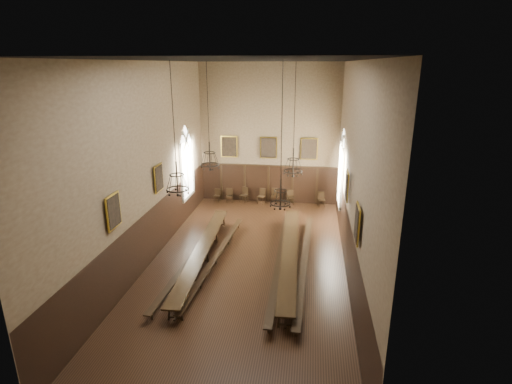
% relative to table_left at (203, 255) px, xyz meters
% --- Properties ---
extents(floor, '(9.00, 18.00, 0.02)m').
position_rel_table_left_xyz_m(floor, '(2.06, 0.13, -0.39)').
color(floor, black).
rests_on(floor, ground).
extents(ceiling, '(9.00, 18.00, 0.02)m').
position_rel_table_left_xyz_m(ceiling, '(2.06, 0.13, 8.63)').
color(ceiling, black).
rests_on(ceiling, ground).
extents(wall_back, '(9.00, 0.02, 9.00)m').
position_rel_table_left_xyz_m(wall_back, '(2.06, 9.14, 4.12)').
color(wall_back, '#79664B').
rests_on(wall_back, ground).
extents(wall_front, '(9.00, 0.02, 9.00)m').
position_rel_table_left_xyz_m(wall_front, '(2.06, -8.88, 4.12)').
color(wall_front, '#79664B').
rests_on(wall_front, ground).
extents(wall_left, '(0.02, 18.00, 9.00)m').
position_rel_table_left_xyz_m(wall_left, '(-2.45, 0.13, 4.12)').
color(wall_left, '#79664B').
rests_on(wall_left, ground).
extents(wall_right, '(0.02, 18.00, 9.00)m').
position_rel_table_left_xyz_m(wall_right, '(6.57, 0.13, 4.12)').
color(wall_right, '#79664B').
rests_on(wall_right, ground).
extents(wainscot_panelling, '(9.00, 18.00, 2.50)m').
position_rel_table_left_xyz_m(wainscot_panelling, '(2.06, 0.13, 0.87)').
color(wainscot_panelling, black).
rests_on(wainscot_panelling, floor).
extents(table_left, '(1.10, 9.85, 0.77)m').
position_rel_table_left_xyz_m(table_left, '(0.00, 0.00, 0.00)').
color(table_left, black).
rests_on(table_left, floor).
extents(table_right, '(1.02, 10.26, 0.80)m').
position_rel_table_left_xyz_m(table_right, '(4.02, 0.31, 0.02)').
color(table_right, black).
rests_on(table_right, floor).
extents(bench_left_outer, '(0.87, 9.79, 0.44)m').
position_rel_table_left_xyz_m(bench_left_outer, '(-0.41, -0.01, -0.10)').
color(bench_left_outer, black).
rests_on(bench_left_outer, floor).
extents(bench_left_inner, '(0.86, 9.38, 0.42)m').
position_rel_table_left_xyz_m(bench_left_inner, '(0.64, -0.05, -0.11)').
color(bench_left_inner, black).
rests_on(bench_left_inner, floor).
extents(bench_right_inner, '(0.34, 10.59, 0.48)m').
position_rel_table_left_xyz_m(bench_right_inner, '(3.59, 0.19, -0.08)').
color(bench_right_inner, black).
rests_on(bench_right_inner, floor).
extents(bench_right_outer, '(0.65, 10.56, 0.47)m').
position_rel_table_left_xyz_m(bench_right_outer, '(4.71, 0.14, -0.08)').
color(bench_right_outer, black).
rests_on(bench_right_outer, floor).
extents(chair_0, '(0.39, 0.39, 0.86)m').
position_rel_table_left_xyz_m(chair_0, '(-1.36, 8.63, -0.12)').
color(chair_0, black).
rests_on(chair_0, floor).
extents(chair_1, '(0.48, 0.48, 0.93)m').
position_rel_table_left_xyz_m(chair_1, '(-0.49, 8.61, -0.10)').
color(chair_1, black).
rests_on(chair_1, floor).
extents(chair_2, '(0.58, 0.58, 1.02)m').
position_rel_table_left_xyz_m(chair_2, '(0.46, 8.72, -0.07)').
color(chair_2, black).
rests_on(chair_2, floor).
extents(chair_3, '(0.58, 0.58, 1.02)m').
position_rel_table_left_xyz_m(chair_3, '(1.66, 8.62, -0.08)').
color(chair_3, black).
rests_on(chair_3, floor).
extents(chair_4, '(0.49, 0.49, 1.03)m').
position_rel_table_left_xyz_m(chair_4, '(2.53, 8.70, -0.07)').
color(chair_4, black).
rests_on(chair_4, floor).
extents(chair_5, '(0.52, 0.52, 0.99)m').
position_rel_table_left_xyz_m(chair_5, '(3.58, 8.70, -0.08)').
color(chair_5, black).
rests_on(chair_5, floor).
extents(chair_7, '(0.51, 0.51, 0.97)m').
position_rel_table_left_xyz_m(chair_7, '(5.60, 8.61, -0.09)').
color(chair_7, black).
rests_on(chair_7, floor).
extents(chandelier_back_left, '(0.94, 0.94, 5.06)m').
position_rel_table_left_xyz_m(chandelier_back_left, '(-0.15, 2.47, 4.03)').
color(chandelier_back_left, black).
rests_on(chandelier_back_left, ceiling).
extents(chandelier_back_right, '(0.93, 0.93, 5.34)m').
position_rel_table_left_xyz_m(chandelier_back_right, '(3.94, 2.86, 3.77)').
color(chandelier_back_right, black).
rests_on(chandelier_back_right, ceiling).
extents(chandelier_front_left, '(0.89, 0.89, 4.91)m').
position_rel_table_left_xyz_m(chandelier_front_left, '(-0.26, -2.09, 4.17)').
color(chandelier_front_left, black).
rests_on(chandelier_front_left, ceiling).
extents(chandelier_front_right, '(0.77, 0.77, 5.22)m').
position_rel_table_left_xyz_m(chandelier_front_right, '(3.74, -2.26, 3.93)').
color(chandelier_front_right, black).
rests_on(chandelier_front_right, ceiling).
extents(portrait_back_0, '(1.10, 0.12, 1.40)m').
position_rel_table_left_xyz_m(portrait_back_0, '(-0.54, 9.01, 3.32)').
color(portrait_back_0, gold).
rests_on(portrait_back_0, wall_back).
extents(portrait_back_1, '(1.10, 0.12, 1.40)m').
position_rel_table_left_xyz_m(portrait_back_1, '(2.06, 9.01, 3.32)').
color(portrait_back_1, gold).
rests_on(portrait_back_1, wall_back).
extents(portrait_back_2, '(1.10, 0.12, 1.40)m').
position_rel_table_left_xyz_m(portrait_back_2, '(4.66, 9.01, 3.32)').
color(portrait_back_2, gold).
rests_on(portrait_back_2, wall_back).
extents(portrait_left_0, '(0.12, 1.00, 1.30)m').
position_rel_table_left_xyz_m(portrait_left_0, '(-2.32, 1.13, 3.32)').
color(portrait_left_0, gold).
rests_on(portrait_left_0, wall_left).
extents(portrait_left_1, '(0.12, 1.00, 1.30)m').
position_rel_table_left_xyz_m(portrait_left_1, '(-2.32, -3.37, 3.32)').
color(portrait_left_1, gold).
rests_on(portrait_left_1, wall_left).
extents(portrait_right_0, '(0.12, 1.00, 1.30)m').
position_rel_table_left_xyz_m(portrait_right_0, '(6.44, 1.13, 3.32)').
color(portrait_right_0, gold).
rests_on(portrait_right_0, wall_right).
extents(portrait_right_1, '(0.12, 1.00, 1.30)m').
position_rel_table_left_xyz_m(portrait_right_1, '(6.44, -3.37, 3.32)').
color(portrait_right_1, gold).
rests_on(portrait_right_1, wall_right).
extents(window_right, '(0.20, 2.20, 4.60)m').
position_rel_table_left_xyz_m(window_right, '(6.49, 5.63, 3.02)').
color(window_right, white).
rests_on(window_right, wall_right).
extents(window_left, '(0.20, 2.20, 4.60)m').
position_rel_table_left_xyz_m(window_left, '(-2.37, 5.63, 3.02)').
color(window_left, white).
rests_on(window_left, wall_left).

